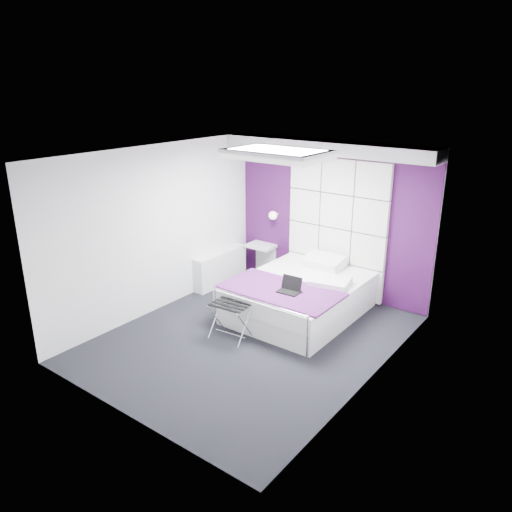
{
  "coord_description": "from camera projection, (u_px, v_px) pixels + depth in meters",
  "views": [
    {
      "loc": [
        3.87,
        -5.02,
        3.47
      ],
      "look_at": [
        -0.17,
        0.35,
        1.11
      ],
      "focal_mm": 35.0,
      "sensor_mm": 36.0,
      "label": 1
    }
  ],
  "objects": [
    {
      "name": "luggage_rack",
      "position": [
        230.0,
        321.0,
        7.07
      ],
      "size": [
        0.53,
        0.39,
        0.52
      ],
      "rotation": [
        0.0,
        0.0,
        0.09
      ],
      "color": "silver",
      "rests_on": "floor"
    },
    {
      "name": "laptop",
      "position": [
        290.0,
        288.0,
        7.19
      ],
      "size": [
        0.31,
        0.23,
        0.23
      ],
      "rotation": [
        0.0,
        0.0,
        0.06
      ],
      "color": "black",
      "rests_on": "bed"
    },
    {
      "name": "floor",
      "position": [
        251.0,
        338.0,
        7.13
      ],
      "size": [
        4.4,
        4.4,
        0.0
      ],
      "primitive_type": "plane",
      "color": "black",
      "rests_on": "ground"
    },
    {
      "name": "ceiling",
      "position": [
        250.0,
        154.0,
        6.27
      ],
      "size": [
        4.4,
        4.4,
        0.0
      ],
      "primitive_type": "plane",
      "rotation": [
        3.14,
        0.0,
        0.0
      ],
      "color": "white",
      "rests_on": "wall_back"
    },
    {
      "name": "accent_wall",
      "position": [
        330.0,
        218.0,
        8.35
      ],
      "size": [
        3.58,
        0.02,
        2.58
      ],
      "primitive_type": "cube",
      "color": "#3A0E3F",
      "rests_on": "wall_back"
    },
    {
      "name": "bed",
      "position": [
        299.0,
        295.0,
        7.77
      ],
      "size": [
        1.75,
        2.12,
        0.74
      ],
      "color": "white",
      "rests_on": "floor"
    },
    {
      "name": "radiator",
      "position": [
        220.0,
        268.0,
        8.97
      ],
      "size": [
        0.22,
        1.2,
        0.6
      ],
      "primitive_type": "cube",
      "color": "white",
      "rests_on": "floor"
    },
    {
      "name": "wall_left",
      "position": [
        158.0,
        230.0,
        7.72
      ],
      "size": [
        0.0,
        4.4,
        4.4
      ],
      "primitive_type": "plane",
      "rotation": [
        1.57,
        0.0,
        1.57
      ],
      "color": "silver",
      "rests_on": "floor"
    },
    {
      "name": "wall_back",
      "position": [
        330.0,
        218.0,
        8.36
      ],
      "size": [
        3.6,
        0.0,
        3.6
      ],
      "primitive_type": "plane",
      "rotation": [
        1.57,
        0.0,
        0.0
      ],
      "color": "silver",
      "rests_on": "floor"
    },
    {
      "name": "soffit",
      "position": [
        326.0,
        147.0,
        7.77
      ],
      "size": [
        3.58,
        0.5,
        0.2
      ],
      "primitive_type": "cube",
      "color": "white",
      "rests_on": "wall_back"
    },
    {
      "name": "skylight",
      "position": [
        277.0,
        153.0,
        6.74
      ],
      "size": [
        1.36,
        0.86,
        0.12
      ],
      "primitive_type": null,
      "color": "white",
      "rests_on": "ceiling"
    },
    {
      "name": "nightstand",
      "position": [
        261.0,
        246.0,
        9.19
      ],
      "size": [
        0.5,
        0.39,
        0.06
      ],
      "primitive_type": "cube",
      "color": "white",
      "rests_on": "wall_back"
    },
    {
      "name": "wall_right",
      "position": [
        376.0,
        283.0,
        5.68
      ],
      "size": [
        0.0,
        4.4,
        4.4
      ],
      "primitive_type": "plane",
      "rotation": [
        1.57,
        0.0,
        -1.57
      ],
      "color": "silver",
      "rests_on": "floor"
    },
    {
      "name": "headboard",
      "position": [
        336.0,
        228.0,
        8.27
      ],
      "size": [
        1.8,
        0.08,
        2.3
      ],
      "primitive_type": null,
      "color": "white",
      "rests_on": "wall_back"
    },
    {
      "name": "wall_lamp",
      "position": [
        274.0,
        215.0,
        8.88
      ],
      "size": [
        0.15,
        0.15,
        0.15
      ],
      "primitive_type": "sphere",
      "color": "white",
      "rests_on": "wall_back"
    }
  ]
}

